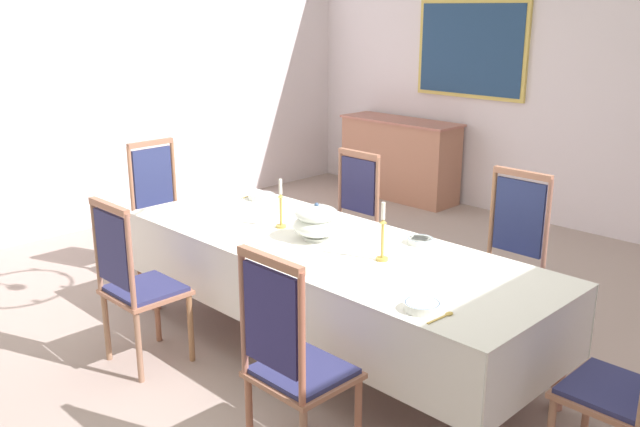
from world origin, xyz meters
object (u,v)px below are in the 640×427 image
object	(u,v)px
soup_tureen	(317,221)
sideboard	(399,159)
bowl_near_right	(261,196)
spoon_primary	(446,315)
chair_head_west	(163,210)
chair_north_b	(506,259)
chair_south_a	(135,281)
framed_painting	(471,49)
chair_north_a	(347,218)
candlestick_east	(383,237)
spoon_secondary	(253,194)
candlestick_west	(281,209)
bowl_far_left	(420,240)
chair_head_east	(630,382)
bowl_near_left	(422,306)
chair_south_b	(293,360)
dining_table	(328,254)

from	to	relation	value
soup_tureen	sideboard	size ratio (longest dim) A/B	0.21
bowl_near_right	spoon_primary	bearing A→B (deg)	-18.16
soup_tureen	chair_head_west	bearing A→B (deg)	180.00
chair_north_b	chair_head_west	xyz separation A→B (m)	(-2.54, -0.93, -0.01)
chair_head_west	bowl_near_right	xyz separation A→B (m)	(0.80, 0.36, 0.20)
chair_south_a	framed_painting	world-z (taller)	framed_painting
chair_head_west	chair_north_a	bearing A→B (deg)	128.90
candlestick_east	spoon_secondary	world-z (taller)	candlestick_east
soup_tureen	framed_painting	world-z (taller)	framed_painting
candlestick_west	sideboard	size ratio (longest dim) A/B	0.23
candlestick_west	framed_painting	size ratio (longest dim) A/B	0.25
candlestick_west	bowl_near_right	size ratio (longest dim) A/B	1.67
spoon_secondary	bowl_near_right	bearing A→B (deg)	-18.75
candlestick_west	framed_painting	world-z (taller)	framed_painting
chair_north_b	sideboard	xyz separation A→B (m)	(-2.75, 2.33, -0.12)
spoon_secondary	framed_painting	bearing A→B (deg)	85.83
soup_tureen	bowl_near_right	size ratio (longest dim) A/B	1.53
soup_tureen	bowl_far_left	size ratio (longest dim) A/B	1.86
spoon_secondary	chair_head_west	bearing A→B (deg)	-157.39
chair_head_east	framed_painting	distance (m)	4.90
bowl_near_right	sideboard	bearing A→B (deg)	109.09
candlestick_east	bowl_near_left	size ratio (longest dim) A/B	1.96
chair_head_east	sideboard	xyz separation A→B (m)	(-3.91, 3.26, -0.10)
chair_head_west	sideboard	distance (m)	3.27
candlestick_west	spoon_primary	size ratio (longest dim) A/B	1.82
bowl_far_left	sideboard	size ratio (longest dim) A/B	0.11
chair_head_west	spoon_secondary	world-z (taller)	chair_head_west
chair_south_b	bowl_near_left	distance (m)	0.66
soup_tureen	spoon_secondary	xyz separation A→B (m)	(-1.09, 0.38, -0.11)
dining_table	chair_north_a	bearing A→B (deg)	127.22
chair_south_a	chair_south_b	distance (m)	1.39
chair_north_a	chair_head_east	world-z (taller)	chair_head_east
candlestick_west	bowl_near_right	distance (m)	0.73
dining_table	chair_north_a	size ratio (longest dim) A/B	2.75
chair_head_west	spoon_secondary	bearing A→B (deg)	119.97
chair_south_a	sideboard	size ratio (longest dim) A/B	0.73
dining_table	bowl_near_right	distance (m)	1.12
chair_head_east	bowl_near_left	distance (m)	0.95
spoon_secondary	framed_painting	distance (m)	3.28
spoon_secondary	bowl_far_left	bearing A→B (deg)	-7.25
bowl_near_left	bowl_far_left	size ratio (longest dim) A/B	1.10
soup_tureen	candlestick_east	distance (m)	0.53
dining_table	framed_painting	bearing A→B (deg)	111.14
soup_tureen	bowl_far_left	world-z (taller)	soup_tureen
bowl_far_left	framed_painting	size ratio (longest dim) A/B	0.12
bowl_near_left	spoon_primary	bearing A→B (deg)	12.55
chair_south_a	chair_north_b	world-z (taller)	chair_north_b
chair_north_a	spoon_primary	world-z (taller)	chair_north_a
soup_tureen	sideboard	bearing A→B (deg)	121.00
chair_south_a	spoon_primary	bearing A→B (deg)	17.38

